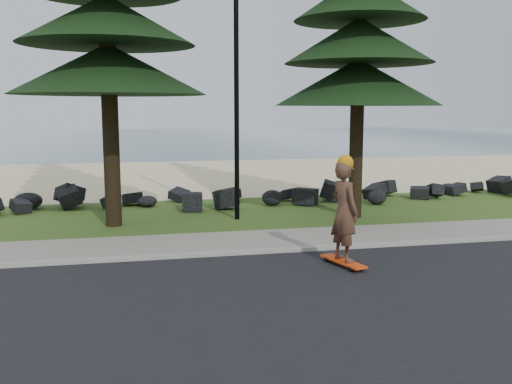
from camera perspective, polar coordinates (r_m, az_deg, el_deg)
The scene contains 9 objects.
ground at distance 13.66m, azimuth 0.54°, elevation -5.23°, with size 160.00×160.00×0.00m, color #3A551A.
road at distance 9.51m, azimuth 6.71°, elevation -11.36°, with size 160.00×7.00×0.02m, color black.
kerb at distance 12.80m, azimuth 1.44°, elevation -5.93°, with size 160.00×0.20×0.10m, color #A39F93.
sidewalk at distance 13.84m, azimuth 0.36°, elevation -4.88°, with size 160.00×2.00×0.08m, color gray.
beach_sand at distance 27.79m, azimuth -6.13°, elevation 1.68°, with size 160.00×15.00×0.01m, color beige.
ocean at distance 64.10m, azimuth -9.71°, elevation 5.36°, with size 160.00×58.00×0.01m, color #345764.
seawall_boulders at distance 19.05m, azimuth -3.21°, elevation -1.36°, with size 60.00×2.40×1.10m, color black, non-canonical shape.
lamp_post at distance 16.44m, azimuth -1.97°, elevation 11.58°, with size 0.25×0.14×8.14m.
skateboarder at distance 11.63m, azimuth 8.82°, elevation -1.97°, with size 0.67×1.26×2.28m.
Camera 1 is at (-2.96, -12.95, 3.21)m, focal length 40.00 mm.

